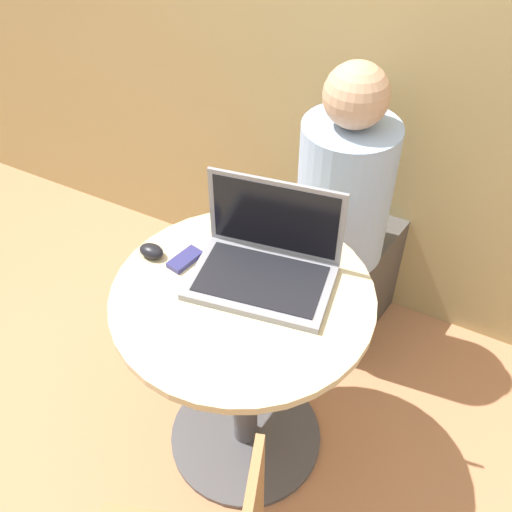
# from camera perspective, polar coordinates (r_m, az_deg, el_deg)

# --- Properties ---
(ground_plane) EXTENTS (12.00, 12.00, 0.00)m
(ground_plane) POSITION_cam_1_polar(r_m,az_deg,el_deg) (2.18, -0.97, -16.78)
(ground_plane) COLOR tan
(round_table) EXTENTS (0.71, 0.71, 0.73)m
(round_table) POSITION_cam_1_polar(r_m,az_deg,el_deg) (1.78, -1.15, -9.08)
(round_table) COLOR #4C4C51
(round_table) RESTS_ON ground_plane
(laptop) EXTENTS (0.41, 0.31, 0.26)m
(laptop) POSITION_cam_1_polar(r_m,az_deg,el_deg) (1.60, 0.94, -0.35)
(laptop) COLOR gray
(laptop) RESTS_ON round_table
(cell_phone) EXTENTS (0.07, 0.11, 0.02)m
(cell_phone) POSITION_cam_1_polar(r_m,az_deg,el_deg) (1.68, -6.79, -0.32)
(cell_phone) COLOR navy
(cell_phone) RESTS_ON round_table
(computer_mouse) EXTENTS (0.07, 0.05, 0.04)m
(computer_mouse) POSITION_cam_1_polar(r_m,az_deg,el_deg) (1.71, -9.93, 0.47)
(computer_mouse) COLOR black
(computer_mouse) RESTS_ON round_table
(person_seated) EXTENTS (0.35, 0.50, 1.15)m
(person_seated) POSITION_cam_1_polar(r_m,az_deg,el_deg) (2.16, 8.53, 2.10)
(person_seated) COLOR #4C4742
(person_seated) RESTS_ON ground_plane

